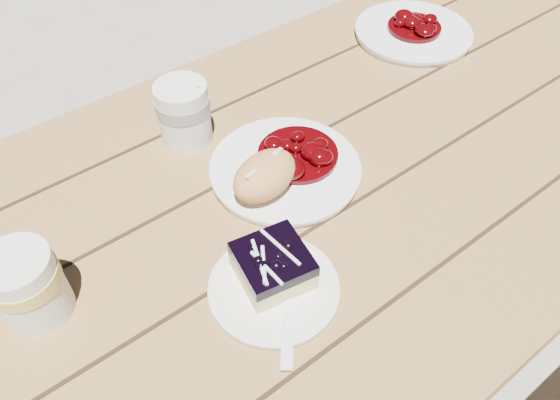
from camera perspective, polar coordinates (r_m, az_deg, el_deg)
ground at (r=1.49m, az=-0.46°, el=-19.64°), size 60.00×60.00×0.00m
picnic_table at (r=0.97m, az=-0.67°, el=-6.46°), size 2.00×1.55×0.75m
main_plate at (r=0.88m, az=0.54°, el=3.16°), size 0.24×0.24×0.02m
goulash_stew at (r=0.88m, az=1.90°, el=5.52°), size 0.13×0.13×0.04m
bread_roll at (r=0.82m, az=-1.62°, el=2.58°), size 0.13×0.10×0.06m
dessert_plate at (r=0.74m, az=-0.64°, el=-9.28°), size 0.17×0.17×0.01m
blueberry_cake at (r=0.73m, az=-0.75°, el=-6.81°), size 0.11×0.11×0.05m
fork_dessert at (r=0.71m, az=0.77°, el=-12.76°), size 0.12×0.14×0.00m
coffee_cup at (r=0.93m, az=-10.01°, el=8.92°), size 0.09×0.09×0.11m
second_plate at (r=1.24m, az=13.73°, el=16.57°), size 0.24×0.24×0.02m
second_stew at (r=1.22m, az=13.98°, el=17.72°), size 0.11×0.11×0.04m
second_cup at (r=0.76m, az=-24.84°, el=-8.15°), size 0.09×0.09×0.11m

